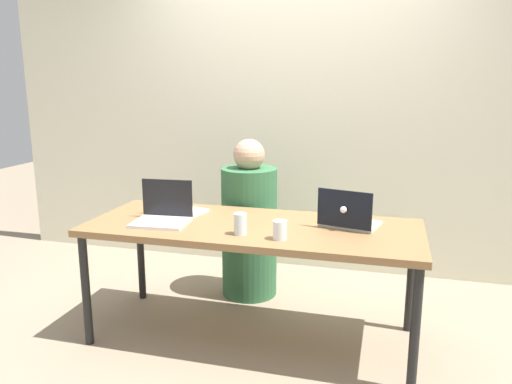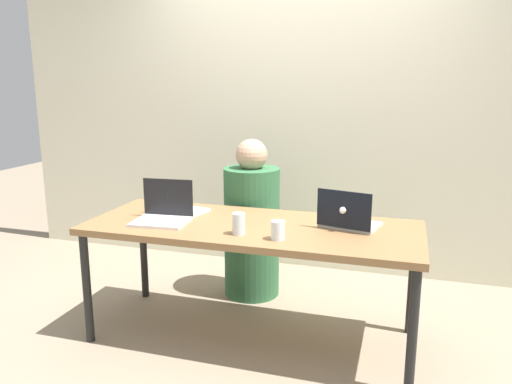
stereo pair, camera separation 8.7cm
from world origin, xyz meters
name	(u,v)px [view 2 (the right image)]	position (x,y,z in m)	size (l,w,h in m)	color
ground_plane	(252,336)	(0.00, 0.00, 0.00)	(12.00, 12.00, 0.00)	gray
back_wall	(301,121)	(0.00, 1.33, 1.23)	(5.09, 0.10, 2.46)	beige
desk	(252,234)	(0.00, 0.00, 0.66)	(1.96, 0.77, 0.72)	olive
person_at_center	(252,227)	(-0.20, 0.62, 0.51)	(0.42, 0.42, 1.15)	#31663E
laptop_back_right	(348,219)	(0.55, 0.10, 0.77)	(0.37, 0.31, 0.23)	silver
laptop_front_left	(163,213)	(-0.53, -0.09, 0.77)	(0.34, 0.30, 0.24)	silver
laptop_back_left	(179,206)	(-0.52, 0.10, 0.77)	(0.33, 0.28, 0.21)	silver
water_glass_right	(278,232)	(0.22, -0.23, 0.77)	(0.08, 0.08, 0.10)	white
water_glass_center	(239,225)	(-0.01, -0.20, 0.77)	(0.07, 0.07, 0.12)	silver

